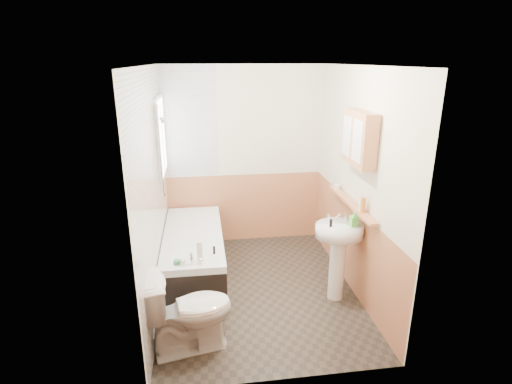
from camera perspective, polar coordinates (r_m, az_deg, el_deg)
floor at (r=4.81m, az=0.25°, el=-13.69°), size 2.80×2.80×0.00m
ceiling at (r=4.07m, az=0.31°, el=17.65°), size 2.80×2.80×0.00m
wall_back at (r=5.62m, az=-1.78°, el=5.01°), size 2.20×0.02×2.50m
wall_front at (r=2.98m, az=4.19°, el=-7.61°), size 2.20×0.02×2.50m
wall_left at (r=4.27m, az=-14.64°, el=-0.01°), size 0.02×2.80×2.50m
wall_right at (r=4.56m, az=14.22°, el=1.21°), size 0.02×2.80×2.50m
wainscot_right at (r=4.82m, az=13.28°, el=-7.34°), size 0.01×2.80×1.00m
wainscot_front at (r=3.40m, az=3.80°, el=-18.88°), size 2.20×0.01×1.00m
wainscot_back at (r=5.82m, az=-1.69°, el=-2.24°), size 2.20×0.01×1.00m
tile_cladding_left at (r=4.26m, az=-14.35°, el=-0.00°), size 0.01×2.80×2.50m
tile_return_back at (r=5.47m, az=-9.49°, el=9.73°), size 0.75×0.01×1.50m
window at (r=5.08m, az=-13.36°, el=7.68°), size 0.03×0.79×0.99m
bathtub at (r=5.03m, az=-8.86°, el=-8.58°), size 0.70×1.77×0.70m
shower_riser at (r=4.67m, az=-13.46°, el=6.74°), size 0.10×0.07×1.10m
toilet at (r=3.82m, az=-9.57°, el=-16.44°), size 0.87×0.60×0.78m
sink at (r=4.45m, az=11.67°, el=-7.59°), size 0.52×0.42×1.00m
pine_shelf at (r=4.56m, az=13.43°, el=-1.56°), size 0.10×1.26×0.03m
medicine_cabinet at (r=4.23m, az=14.48°, el=7.45°), size 0.15×0.61×0.55m
foam_can at (r=4.25m, az=15.05°, el=-1.82°), size 0.06×0.06×0.16m
green_bottle at (r=4.27m, az=14.87°, el=-1.03°), size 0.06×0.06×0.25m
black_jar at (r=4.96m, az=11.53°, el=0.73°), size 0.10×0.10×0.05m
soap_bottle at (r=4.31m, az=13.76°, el=-4.30°), size 0.08×0.17×0.08m
clear_bottle at (r=4.25m, az=10.64°, el=-4.37°), size 0.04×0.04×0.09m
blue_gel at (r=4.25m, az=-8.03°, el=-8.34°), size 0.06×0.05×0.20m
cream_jar at (r=4.23m, az=-11.25°, el=-9.81°), size 0.08×0.08×0.04m
orange_bottle at (r=4.37m, az=-6.00°, el=-8.27°), size 0.03×0.03×0.08m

